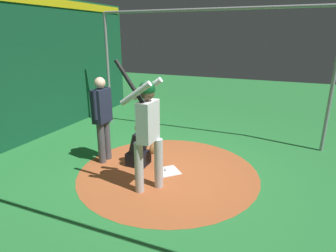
% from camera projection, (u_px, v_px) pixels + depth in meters
% --- Properties ---
extents(ground_plane, '(25.39, 25.39, 0.00)m').
position_uv_depth(ground_plane, '(168.00, 172.00, 5.60)').
color(ground_plane, '#287A38').
extents(dirt_circle, '(3.50, 3.50, 0.01)m').
position_uv_depth(dirt_circle, '(168.00, 172.00, 5.60)').
color(dirt_circle, '#AD562D').
rests_on(dirt_circle, ground).
extents(home_plate, '(0.59, 0.59, 0.01)m').
position_uv_depth(home_plate, '(168.00, 171.00, 5.60)').
color(home_plate, white).
rests_on(home_plate, dirt_circle).
extents(batter, '(0.68, 0.49, 2.22)m').
position_uv_depth(batter, '(147.00, 125.00, 4.63)').
color(batter, '#BCBCC0').
rests_on(batter, ground).
extents(catcher, '(0.58, 0.40, 0.91)m').
position_uv_depth(catcher, '(140.00, 149.00, 5.79)').
color(catcher, black).
rests_on(catcher, ground).
extents(umpire, '(0.22, 0.49, 1.78)m').
position_uv_depth(umpire, '(102.00, 115.00, 5.79)').
color(umpire, '#4C4C51').
rests_on(umpire, ground).
extents(back_wall, '(0.23, 9.39, 3.50)m').
position_uv_depth(back_wall, '(9.00, 72.00, 6.49)').
color(back_wall, '#145133').
rests_on(back_wall, ground).
extents(cage_frame, '(5.83, 4.81, 3.17)m').
position_uv_depth(cage_frame, '(168.00, 56.00, 4.91)').
color(cage_frame, gray).
rests_on(cage_frame, ground).
extents(baseball_0, '(0.07, 0.07, 0.07)m').
position_uv_depth(baseball_0, '(134.00, 147.00, 6.73)').
color(baseball_0, white).
rests_on(baseball_0, dirt_circle).
extents(baseball_1, '(0.07, 0.07, 0.07)m').
position_uv_depth(baseball_1, '(166.00, 169.00, 5.60)').
color(baseball_1, white).
rests_on(baseball_1, dirt_circle).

